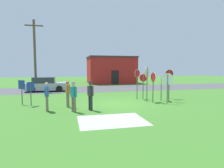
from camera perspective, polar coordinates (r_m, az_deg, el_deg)
name	(u,v)px	position (r m, az deg, el deg)	size (l,w,h in m)	color
ground_plane	(117,104)	(13.20, 1.39, -6.06)	(80.00, 80.00, 0.00)	#3D7528
street_asphalt	(96,89)	(22.51, -4.82, -1.45)	(60.00, 6.40, 0.01)	#4C4C51
concrete_path	(112,120)	(9.20, 0.02, -10.98)	(3.20, 2.40, 0.01)	#ADAAA3
building_background	(111,70)	(30.76, -0.32, 4.29)	(7.50, 5.63, 4.27)	#B2231E
utility_pole	(35,54)	(21.56, -22.29, 8.31)	(1.80, 0.24, 7.46)	brown
parked_car_on_street	(46,85)	(21.30, -19.33, -0.24)	(4.32, 2.06, 1.51)	#A5A8AD
stop_sign_rear_right	(161,83)	(14.76, 14.72, 0.29)	(0.29, 0.66, 2.01)	#51664C
stop_sign_center_cluster	(143,82)	(15.29, 9.41, 0.53)	(0.56, 0.34, 2.03)	#51664C
stop_sign_far_back	(169,80)	(14.54, 16.90, 1.02)	(0.59, 0.16, 2.39)	#51664C
stop_sign_leaning_left	(137,79)	(15.31, 7.64, 1.46)	(0.57, 0.34, 2.39)	#51664C
stop_sign_nearest	(147,77)	(14.19, 10.56, 2.03)	(0.65, 0.54, 2.63)	#51664C
stop_sign_rear_left	(169,78)	(15.85, 16.80, 1.69)	(0.84, 0.10, 2.42)	#51664C
stop_sign_leaning_right	(153,82)	(14.02, 12.34, 0.73)	(0.07, 0.75, 2.22)	#51664C
stop_sign_tallest	(168,83)	(13.62, 16.46, 0.33)	(0.52, 0.61, 2.15)	#51664C
person_near_signs	(68,92)	(12.29, -13.25, -2.38)	(0.32, 0.56, 1.74)	#7A6B56
person_on_left	(74,95)	(10.91, -11.55, -3.27)	(0.37, 0.51, 1.74)	#7A6B56
person_in_dark_shirt	(90,94)	(11.17, -6.54, -3.01)	(0.34, 0.54, 1.74)	#2D2D33
person_in_blue	(47,95)	(11.51, -19.11, -3.18)	(0.24, 0.57, 1.69)	#7A6B56
info_panel_leftmost	(31,89)	(13.57, -23.39, -1.52)	(0.40, 0.48, 1.58)	#4C4C51
info_panel_middle	(22,88)	(14.17, -25.65, -1.07)	(0.48, 0.39, 1.68)	#4C4C51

